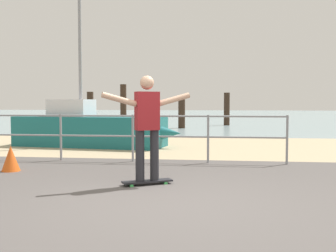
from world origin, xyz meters
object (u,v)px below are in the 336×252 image
skateboard (147,182)px  traffic_cone (11,159)px  skateboarder (147,122)px  sailboat (95,129)px

skateboard → traffic_cone: traffic_cone is taller
skateboarder → traffic_cone: size_ratio=3.30×
skateboard → skateboarder: (0.00, -0.00, 0.95)m
skateboard → skateboarder: skateboarder is taller
skateboard → traffic_cone: size_ratio=1.60×
skateboarder → traffic_cone: bearing=161.7°
skateboarder → traffic_cone: (-2.78, 0.92, -0.77)m
traffic_cone → sailboat: bearing=86.7°
sailboat → skateboarder: 5.95m
skateboard → skateboarder: bearing=-76.0°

